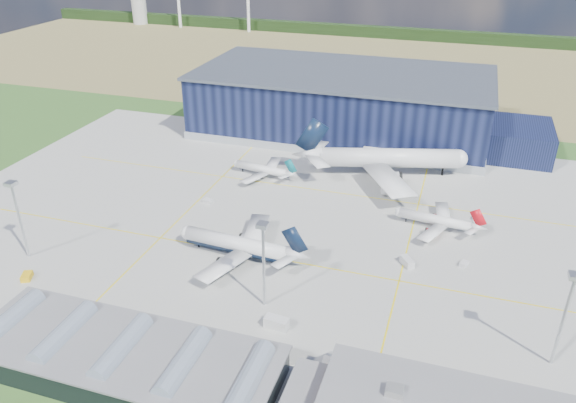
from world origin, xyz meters
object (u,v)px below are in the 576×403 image
object	(u,v)px
gse_cart_a	(464,264)
gse_van_b	(407,262)
hangar	(349,106)
gse_tug_a	(27,276)
gse_cart_b	(208,201)
airliner_red	(436,215)
airliner_widebody	(389,148)
car_b	(372,383)
airstair	(330,363)
light_mast_west	(17,208)
light_mast_east	(567,305)
airliner_regional	(262,165)
airliner_navy	(236,236)
gse_van_c	(276,323)
light_mast_center	(263,251)

from	to	relation	value
gse_cart_a	gse_van_b	bearing A→B (deg)	-141.29
hangar	gse_van_b	bearing A→B (deg)	-68.49
gse_cart_a	gse_tug_a	bearing A→B (deg)	-137.15
gse_cart_b	airliner_red	bearing A→B (deg)	-70.96
hangar	gse_cart_b	size ratio (longest dim) A/B	47.04
airliner_red	airliner_widebody	world-z (taller)	airliner_widebody
car_b	hangar	bearing A→B (deg)	21.05
hangar	airliner_red	xyz separation A→B (m)	(43.37, -73.93, -7.10)
airstair	gse_cart_b	bearing A→B (deg)	146.32
airliner_red	gse_cart_b	xyz separation A→B (m)	(-72.31, -6.15, -3.85)
airliner_red	gse_van_b	bearing A→B (deg)	84.59
gse_van_b	car_b	xyz separation A→B (m)	(-1.08, -46.05, -0.49)
airliner_red	gse_cart_a	world-z (taller)	airliner_red
light_mast_west	gse_cart_a	size ratio (longest dim) A/B	8.31
light_mast_east	airstair	xyz separation A→B (m)	(-44.47, -16.00, -14.00)
gse_cart_a	airstair	size ratio (longest dim) A/B	0.62
light_mast_east	gse_tug_a	distance (m)	129.00
light_mast_east	car_b	size ratio (longest dim) A/B	6.45
hangar	airliner_regional	distance (m)	58.57
hangar	car_b	world-z (taller)	hangar
airliner_navy	gse_cart_b	xyz separation A→B (m)	(-21.44, 26.73, -5.73)
gse_van_b	light_mast_east	bearing A→B (deg)	-75.93
gse_tug_a	airstair	size ratio (longest dim) A/B	0.84
airliner_regional	gse_van_c	size ratio (longest dim) A/B	4.68
airliner_regional	airstair	distance (m)	98.06
airliner_widebody	gse_van_b	size ratio (longest dim) A/B	13.47
light_mast_center	airliner_widebody	bearing A→B (deg)	78.97
gse_tug_a	light_mast_center	bearing A→B (deg)	-16.54
airliner_widebody	airliner_regional	size ratio (longest dim) A/B	2.41
airliner_regional	gse_cart_b	world-z (taller)	airliner_regional
airliner_widebody	gse_van_b	distance (m)	59.46
gse_van_c	car_b	distance (m)	26.67
airliner_navy	light_mast_west	bearing A→B (deg)	22.07
light_mast_west	airliner_widebody	world-z (taller)	light_mast_west
light_mast_east	gse_van_c	bearing A→B (deg)	-173.19
car_b	airliner_widebody	bearing A→B (deg)	13.85
light_mast_west	gse_cart_a	bearing A→B (deg)	15.70
gse_van_b	car_b	distance (m)	46.07
hangar	light_mast_center	xyz separation A→B (m)	(7.19, -124.80, 3.82)
gse_cart_b	light_mast_east	bearing A→B (deg)	-99.68
light_mast_east	gse_van_b	world-z (taller)	light_mast_east
light_mast_east	car_b	distance (m)	42.18
light_mast_east	airliner_regional	world-z (taller)	light_mast_east
light_mast_center	airliner_red	xyz separation A→B (m)	(36.18, 50.87, -10.92)
airliner_navy	airliner_red	size ratio (longest dim) A/B	1.42
airstair	car_b	world-z (taller)	airstair
hangar	car_b	bearing A→B (deg)	-75.46
gse_van_c	light_mast_west	bearing A→B (deg)	90.18
light_mast_east	airliner_navy	world-z (taller)	light_mast_east
airliner_regional	gse_van_c	xyz separation A→B (m)	(32.03, -77.10, -2.94)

